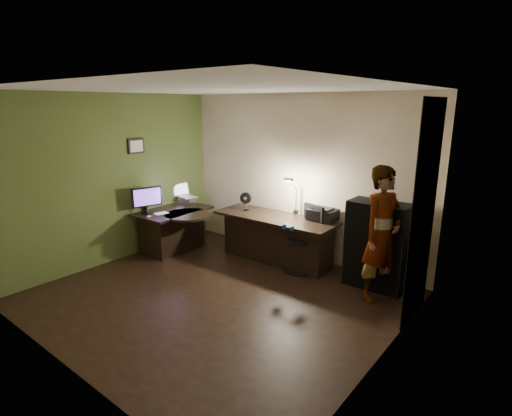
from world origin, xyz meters
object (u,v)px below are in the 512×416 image
Objects in this scene: desk_right at (275,239)px; person at (382,234)px; cabinet at (377,246)px; desk_left at (174,230)px; office_chair at (302,239)px; monitor at (146,204)px.

person reaches higher than desk_right.
desk_left is at bearing -166.76° from cabinet.
office_chair is (0.53, -0.03, 0.13)m from desk_right.
office_chair is at bearing 102.57° from person.
person is at bearing -6.29° from desk_right.
cabinet reaches higher than desk_left.
cabinet reaches higher than desk_right.
person reaches higher than office_chair.
monitor is at bearing -150.38° from desk_right.
monitor is at bearing -138.41° from office_chair.
desk_right is at bearing 46.61° from monitor.
desk_left is at bearing 85.83° from monitor.
person reaches higher than cabinet.
monitor is 0.50× the size of office_chair.
desk_right is at bearing -175.90° from cabinet.
office_chair is at bearing -172.58° from cabinet.
desk_right is 0.55m from office_chair.
office_chair is at bearing 13.27° from desk_left.
desk_left is 0.70m from monitor.
office_chair is (2.40, 1.07, -0.38)m from monitor.
person reaches higher than monitor.
cabinet reaches higher than office_chair.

